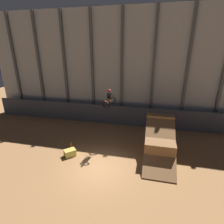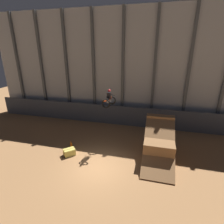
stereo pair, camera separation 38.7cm
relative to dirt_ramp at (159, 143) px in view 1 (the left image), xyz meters
The scene contains 7 objects.
ground_plane 5.30m from the dirt_ramp, 145.69° to the right, with size 60.00×60.00×0.00m, color #996B42.
arena_back_wall 9.22m from the dirt_ramp, 123.96° to the left, with size 32.00×0.40×12.38m.
lower_barrier 6.80m from the dirt_ramp, 129.07° to the left, with size 31.36×0.20×2.22m.
dirt_ramp is the anchor object (origin of this frame).
rider_bike_solo 5.42m from the dirt_ramp, behind, with size 0.88×1.77×1.49m.
traffic_cone_near_ramp 7.63m from the dirt_ramp, behind, with size 0.36×0.36×0.58m.
hay_bale_trackside 7.35m from the dirt_ramp, 165.12° to the right, with size 1.06×1.06×0.57m.
Camera 1 is at (3.32, -10.16, 8.29)m, focal length 28.00 mm.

